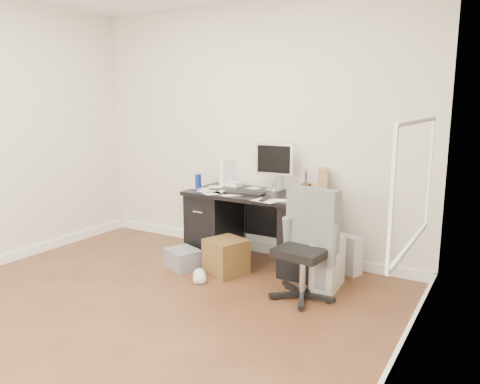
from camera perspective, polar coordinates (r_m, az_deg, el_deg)
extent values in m
plane|color=#4B2918|center=(3.91, -13.83, -14.65)|extent=(4.00, 4.00, 0.00)
cube|color=silver|center=(5.15, 1.32, 7.41)|extent=(4.00, 0.02, 2.70)
cube|color=silver|center=(2.55, 18.70, 3.24)|extent=(0.02, 4.00, 2.70)
cube|color=white|center=(5.37, 1.18, -6.57)|extent=(4.00, 0.03, 0.10)
cube|color=black|center=(4.78, 2.36, -0.37)|extent=(1.50, 0.70, 0.04)
cube|color=black|center=(5.14, -3.09, -3.86)|extent=(0.40, 0.60, 0.71)
cube|color=black|center=(4.64, 8.34, -5.60)|extent=(0.40, 0.60, 0.71)
cube|color=black|center=(5.12, 4.09, -2.77)|extent=(0.70, 0.03, 0.51)
cube|color=black|center=(4.71, 0.51, -0.14)|extent=(0.43, 0.19, 0.02)
sphere|color=#BABABF|center=(4.53, 7.12, -0.48)|extent=(0.07, 0.07, 0.05)
cylinder|color=navy|center=(5.04, -5.11, 1.31)|extent=(0.09, 0.09, 0.16)
cube|color=white|center=(5.23, -1.41, 2.45)|extent=(0.14, 0.26, 0.29)
cube|color=#9A7C4A|center=(4.72, 10.02, 1.20)|extent=(0.19, 0.25, 0.26)
cube|color=yellow|center=(4.40, 9.32, -0.97)|extent=(0.24, 0.27, 0.04)
cube|color=#BCB5AA|center=(4.33, 10.66, -8.62)|extent=(0.24, 0.48, 0.46)
cube|color=silver|center=(4.76, 12.90, -7.39)|extent=(0.33, 0.29, 0.38)
cube|color=#482C15|center=(4.64, -1.71, -7.86)|extent=(0.44, 0.44, 0.34)
cube|color=slate|center=(4.84, -6.98, -8.07)|extent=(0.41, 0.37, 0.19)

